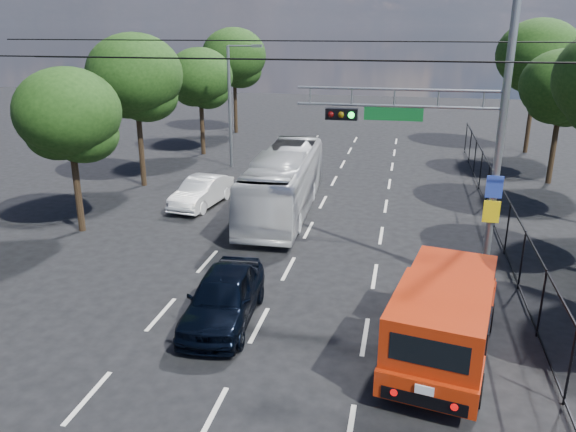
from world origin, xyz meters
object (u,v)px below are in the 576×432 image
(white_van, at_px, (202,192))
(signal_mast, at_px, (460,125))
(red_pickup, at_px, (445,316))
(navy_hatchback, at_px, (224,297))
(white_bus, at_px, (284,182))

(white_van, bearing_deg, signal_mast, -22.45)
(red_pickup, distance_m, white_van, 15.09)
(navy_hatchback, bearing_deg, white_van, 109.97)
(signal_mast, relative_size, white_van, 2.29)
(signal_mast, bearing_deg, white_van, 149.92)
(red_pickup, bearing_deg, white_bus, 121.23)
(signal_mast, distance_m, white_bus, 9.95)
(signal_mast, relative_size, white_bus, 0.95)
(white_bus, bearing_deg, navy_hatchback, -89.69)
(red_pickup, distance_m, white_bus, 12.56)
(red_pickup, height_order, navy_hatchback, red_pickup)
(navy_hatchback, bearing_deg, signal_mast, 28.35)
(white_bus, height_order, white_van, white_bus)
(red_pickup, bearing_deg, white_van, 134.03)
(white_bus, bearing_deg, signal_mast, -44.44)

